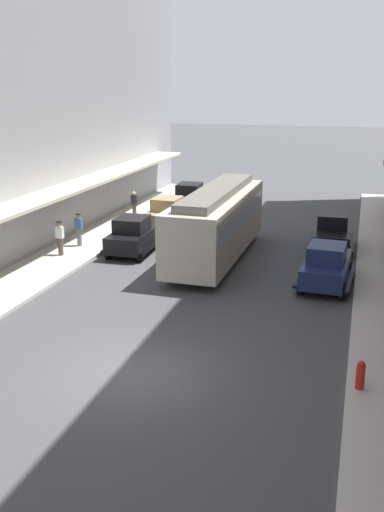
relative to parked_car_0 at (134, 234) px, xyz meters
The scene contains 11 objects.
ground_plane 12.33m from the parked_car_0, 67.89° to the right, with size 200.00×200.00×0.00m, color #424244.
parked_car_0 is the anchor object (origin of this frame).
parked_car_1 9.72m from the parked_car_0, 13.33° to the right, with size 2.31×4.32×1.84m.
parked_car_2 9.87m from the parked_car_0, 18.98° to the left, with size 2.28×4.31×1.84m.
parked_car_3 5.11m from the parked_car_0, 89.46° to the left, with size 2.19×4.28×1.84m.
parked_car_4 9.93m from the parked_car_0, 90.65° to the left, with size 2.26×4.30×1.84m.
streetcar 4.31m from the parked_car_0, ahead, with size 2.60×9.62×3.46m.
fire_hydrant 15.32m from the parked_car_0, 44.22° to the right, with size 0.24×0.24×0.82m.
pedestrian_0 3.56m from the parked_car_0, 147.70° to the right, with size 0.36×0.28×1.67m.
pedestrian_1 2.91m from the parked_car_0, behind, with size 0.36×0.28×1.67m.
pedestrian_3 6.87m from the parked_car_0, 112.13° to the left, with size 0.36×0.24×1.64m.
Camera 1 is at (5.95, -13.74, 8.13)m, focal length 39.90 mm.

